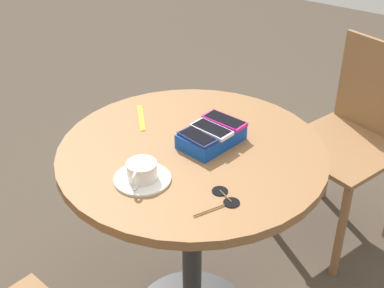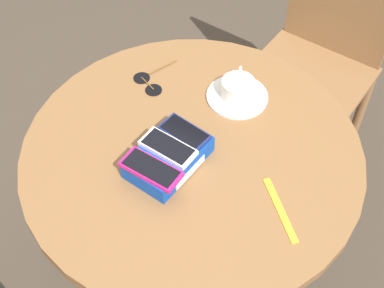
# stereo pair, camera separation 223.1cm
# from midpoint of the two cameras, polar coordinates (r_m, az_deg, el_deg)

# --- Properties ---
(ground_plane) EXTENTS (8.00, 8.00, 0.00)m
(ground_plane) POSITION_cam_midpoint_polar(r_m,az_deg,el_deg) (1.76, 4.31, -48.83)
(ground_plane) COLOR #42382D
(round_table) EXTENTS (0.84, 0.84, 0.77)m
(round_table) POSITION_cam_midpoint_polar(r_m,az_deg,el_deg) (1.16, 7.24, -53.50)
(round_table) COLOR #2D2D2D
(round_table) RESTS_ON ground_plane
(phone_box) EXTENTS (0.22, 0.16, 0.05)m
(phone_box) POSITION_cam_midpoint_polar(r_m,az_deg,el_deg) (0.99, 3.49, -58.77)
(phone_box) COLOR #0F42AD
(phone_box) RESTS_ON round_table
(phone_magenta) EXTENTS (0.08, 0.15, 0.01)m
(phone_magenta) POSITION_cam_midpoint_polar(r_m,az_deg,el_deg) (0.98, -0.71, -62.55)
(phone_magenta) COLOR #D11975
(phone_magenta) RESTS_ON phone_box
(phone_white) EXTENTS (0.08, 0.14, 0.01)m
(phone_white) POSITION_cam_midpoint_polar(r_m,az_deg,el_deg) (0.96, 3.58, -59.09)
(phone_white) COLOR silver
(phone_white) RESTS_ON phone_box
(phone_navy) EXTENTS (0.09, 0.13, 0.01)m
(phone_navy) POSITION_cam_midpoint_polar(r_m,az_deg,el_deg) (0.95, 7.69, -55.86)
(phone_navy) COLOR navy
(phone_navy) RESTS_ON phone_box
(saucer) EXTENTS (0.16, 0.16, 0.01)m
(saucer) POSITION_cam_midpoint_polar(r_m,az_deg,el_deg) (0.98, 17.23, -44.51)
(saucer) COLOR silver
(saucer) RESTS_ON round_table
(coffee_cup) EXTENTS (0.12, 0.09, 0.06)m
(coffee_cup) POSITION_cam_midpoint_polar(r_m,az_deg,el_deg) (0.95, 17.80, -44.43)
(coffee_cup) COLOR silver
(coffee_cup) RESTS_ON saucer
(lanyard_strap) EXTENTS (0.14, 0.13, 0.00)m
(lanyard_strap) POSITION_cam_midpoint_polar(r_m,az_deg,el_deg) (1.10, 32.66, -61.24)
(lanyard_strap) COLOR yellow
(lanyard_strap) RESTS_ON round_table
(sunglasses) EXTENTS (0.16, 0.10, 0.01)m
(sunglasses) POSITION_cam_midpoint_polar(r_m,az_deg,el_deg) (0.96, -2.45, -42.37)
(sunglasses) COLOR black
(sunglasses) RESTS_ON round_table
(chair_far_side) EXTENTS (0.47, 0.47, 0.95)m
(chair_far_side) POSITION_cam_midpoint_polar(r_m,az_deg,el_deg) (1.40, 24.53, -21.83)
(chair_far_side) COLOR brown
(chair_far_side) RESTS_ON ground_plane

